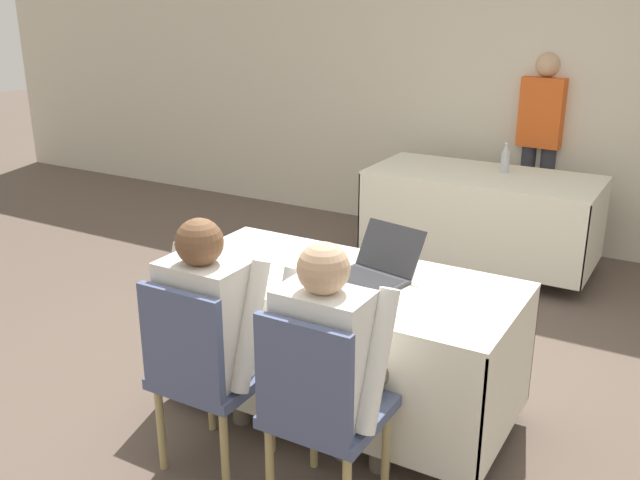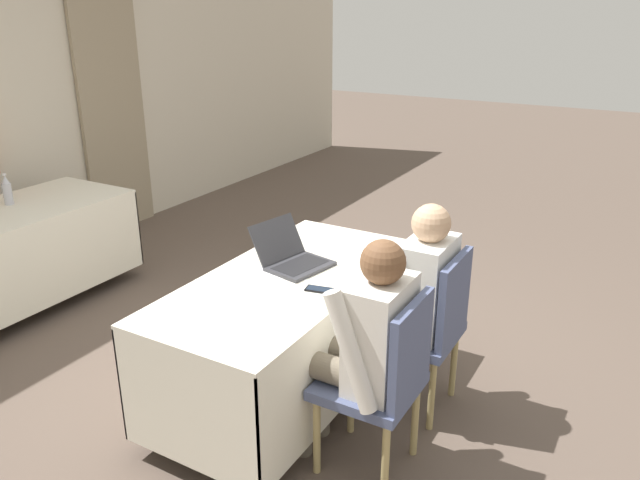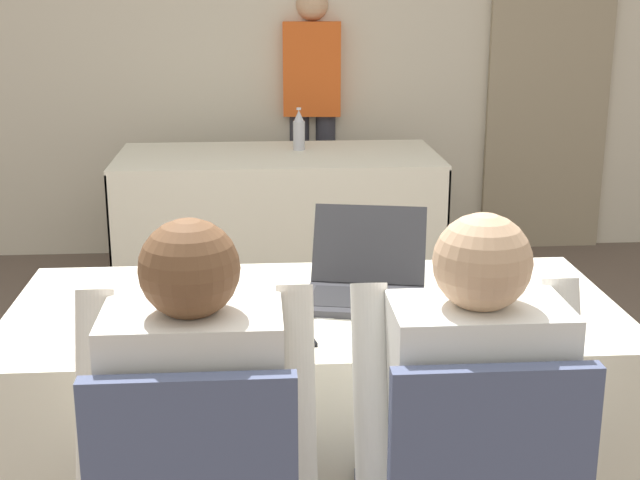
% 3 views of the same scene
% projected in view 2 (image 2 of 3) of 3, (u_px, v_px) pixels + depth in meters
% --- Properties ---
extents(ground_plane, '(24.00, 24.00, 0.00)m').
position_uv_depth(ground_plane, '(289.00, 394.00, 3.59)').
color(ground_plane, brown).
extents(curtain_panel, '(0.75, 0.04, 2.65)m').
position_uv_depth(curtain_panel, '(111.00, 93.00, 5.84)').
color(curtain_panel, gray).
rests_on(curtain_panel, ground_plane).
extents(conference_table_near, '(1.70, 0.80, 0.74)m').
position_uv_depth(conference_table_near, '(287.00, 307.00, 3.39)').
color(conference_table_near, silver).
rests_on(conference_table_near, ground_plane).
extents(conference_table_far, '(1.70, 0.80, 0.74)m').
position_uv_depth(conference_table_far, '(9.00, 235.00, 4.45)').
color(conference_table_far, silver).
rests_on(conference_table_far, ground_plane).
extents(laptop, '(0.40, 0.42, 0.23)m').
position_uv_depth(laptop, '(293.00, 258.00, 3.46)').
color(laptop, '#333338').
rests_on(laptop, conference_table_near).
extents(cell_phone, '(0.09, 0.15, 0.01)m').
position_uv_depth(cell_phone, '(319.00, 290.00, 3.17)').
color(cell_phone, black).
rests_on(cell_phone, conference_table_near).
extents(paper_beside_laptop, '(0.26, 0.33, 0.00)m').
position_uv_depth(paper_beside_laptop, '(220.00, 316.00, 2.90)').
color(paper_beside_laptop, white).
rests_on(paper_beside_laptop, conference_table_near).
extents(paper_centre_table, '(0.26, 0.33, 0.00)m').
position_uv_depth(paper_centre_table, '(343.00, 250.00, 3.69)').
color(paper_centre_table, white).
rests_on(paper_centre_table, conference_table_near).
extents(paper_left_edge, '(0.28, 0.34, 0.00)m').
position_uv_depth(paper_left_edge, '(285.00, 271.00, 3.40)').
color(paper_left_edge, white).
rests_on(paper_left_edge, conference_table_near).
extents(water_bottle, '(0.06, 0.06, 0.23)m').
position_uv_depth(water_bottle, '(7.00, 191.00, 4.50)').
color(water_bottle, '#B7B7C1').
rests_on(water_bottle, conference_table_far).
extents(chair_near_left, '(0.44, 0.44, 0.92)m').
position_uv_depth(chair_near_left, '(384.00, 378.00, 2.84)').
color(chair_near_left, tan).
rests_on(chair_near_left, ground_plane).
extents(chair_near_right, '(0.44, 0.44, 0.92)m').
position_uv_depth(chair_near_right, '(429.00, 325.00, 3.31)').
color(chair_near_right, tan).
rests_on(chair_near_right, ground_plane).
extents(person_checkered_shirt, '(0.50, 0.52, 1.18)m').
position_uv_depth(person_checkered_shirt, '(364.00, 341.00, 2.84)').
color(person_checkered_shirt, '#665B4C').
rests_on(person_checkered_shirt, ground_plane).
extents(person_white_shirt, '(0.50, 0.52, 1.18)m').
position_uv_depth(person_white_shirt, '(412.00, 293.00, 3.30)').
color(person_white_shirt, '#665B4C').
rests_on(person_white_shirt, ground_plane).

